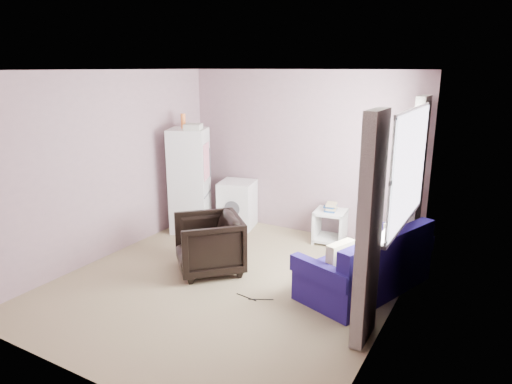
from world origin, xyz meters
TOP-DOWN VIEW (x-y plane):
  - room at (0.02, 0.01)m, footprint 3.84×4.24m
  - armchair at (-0.38, 0.15)m, footprint 1.07×1.07m
  - fridge at (-1.52, 1.26)m, footprint 0.74×0.73m
  - washing_machine at (-0.95, 1.76)m, footprint 0.65×0.65m
  - side_table at (0.61, 1.85)m, footprint 0.49×0.49m
  - sofa at (1.53, 0.63)m, footprint 1.30×1.87m
  - window_dressing at (1.78, 0.70)m, footprint 0.17×2.62m
  - floor_cables at (0.48, -0.22)m, footprint 0.44×0.14m

SIDE VIEW (x-z plane):
  - floor_cables at x=0.48m, z-range 0.00..0.01m
  - sofa at x=1.53m, z-range -0.10..0.66m
  - side_table at x=0.61m, z-range -0.02..0.59m
  - washing_machine at x=-0.95m, z-range 0.02..0.78m
  - armchair at x=-0.38m, z-range 0.00..0.81m
  - fridge at x=-1.52m, z-range -0.10..1.75m
  - window_dressing at x=1.78m, z-range 0.02..2.20m
  - room at x=0.02m, z-range -0.02..2.52m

